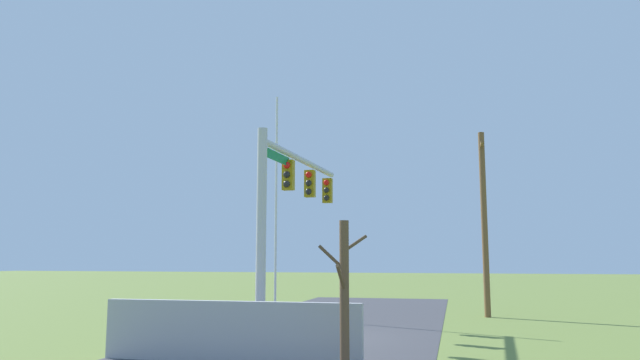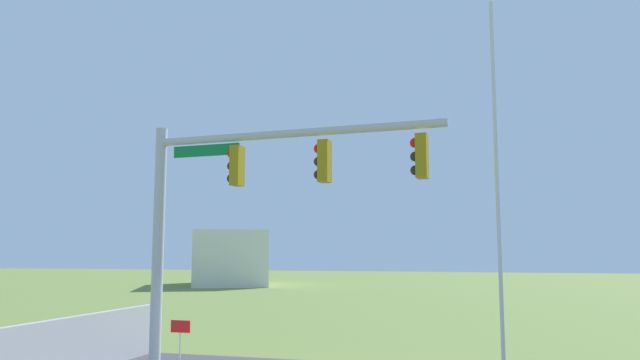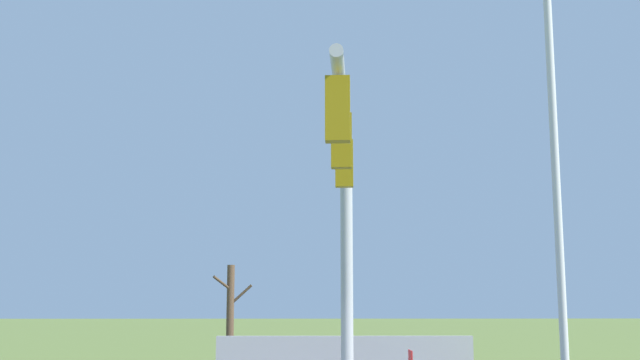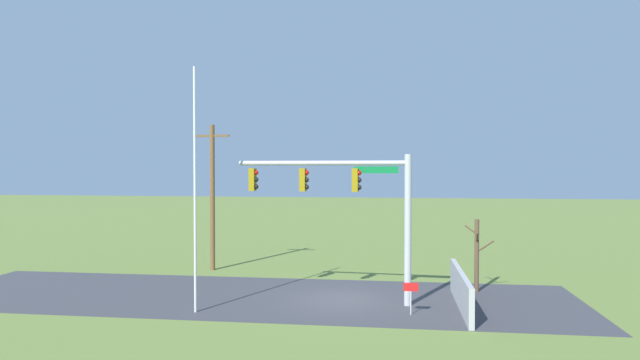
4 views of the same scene
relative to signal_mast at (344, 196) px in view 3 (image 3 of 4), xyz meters
name	(u,v)px [view 3 (image 3 of 4)]	position (x,y,z in m)	size (l,w,h in m)	color
signal_mast	(344,196)	(0.00, 0.00, 0.00)	(7.25, 0.77, 6.12)	#B2B5BA
flagpole	(552,105)	(-5.89, -2.30, 0.33)	(0.10, 0.10, 9.44)	silver
bare_tree	(230,325)	(5.36, 2.78, -2.70)	(1.27, 1.02, 3.25)	brown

